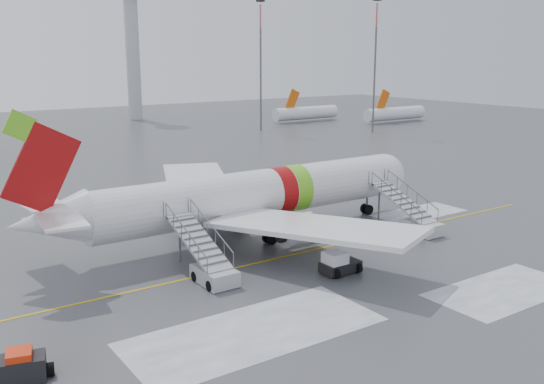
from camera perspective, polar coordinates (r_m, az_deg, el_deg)
ground at (r=43.93m, az=-2.18°, el=-6.34°), size 260.00×260.00×0.00m
airliner at (r=48.15m, az=-2.28°, el=-0.38°), size 35.03×32.97×11.18m
airstair_fwd at (r=51.56m, az=13.31°, el=-2.53°), size 2.05×7.70×3.48m
airstair_aft at (r=39.93m, az=-5.97°, el=-6.79°), size 2.05×7.70×3.48m
pushback_tug at (r=41.26m, az=6.27°, el=-6.70°), size 2.71×2.04×1.55m
baggage_tractor at (r=30.63m, az=-22.60°, el=-15.05°), size 2.97×1.84×1.47m
control_tower at (r=140.21m, az=-13.06°, el=14.34°), size 6.40×6.40×30.00m
light_mast_far_ne at (r=116.35m, az=-1.08°, el=12.59°), size 1.20×1.20×24.25m
light_mast_far_e at (r=115.42m, az=9.69°, el=12.41°), size 1.20×1.20×24.25m
distant_aircraft at (r=131.10m, az=6.01°, el=6.50°), size 35.00×18.00×8.00m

